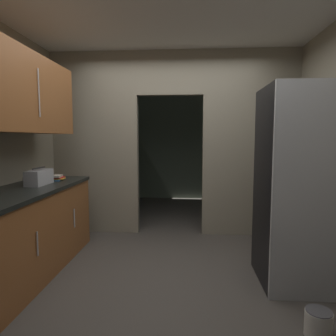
# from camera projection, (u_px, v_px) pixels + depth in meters

# --- Properties ---
(ground) EXTENTS (20.00, 20.00, 0.00)m
(ground) POSITION_uv_depth(u_px,v_px,m) (164.00, 278.00, 3.00)
(ground) COLOR #47423D
(kitchen_overhead_slab) EXTENTS (3.92, 6.94, 0.06)m
(kitchen_overhead_slab) POSITION_uv_depth(u_px,v_px,m) (167.00, 19.00, 3.17)
(kitchen_overhead_slab) COLOR silver
(kitchen_partition) EXTENTS (3.52, 0.12, 2.63)m
(kitchen_partition) POSITION_uv_depth(u_px,v_px,m) (173.00, 139.00, 4.32)
(kitchen_partition) COLOR gray
(kitchen_partition) RESTS_ON ground
(adjoining_room_shell) EXTENTS (3.52, 2.66, 2.63)m
(adjoining_room_shell) POSITION_uv_depth(u_px,v_px,m) (177.00, 142.00, 6.15)
(adjoining_room_shell) COLOR slate
(adjoining_room_shell) RESTS_ON ground
(refrigerator) EXTENTS (0.81, 0.76, 1.88)m
(refrigerator) POSITION_uv_depth(u_px,v_px,m) (305.00, 187.00, 2.84)
(refrigerator) COLOR black
(refrigerator) RESTS_ON ground
(lower_cabinet_run) EXTENTS (0.67, 1.95, 0.89)m
(lower_cabinet_run) POSITION_uv_depth(u_px,v_px,m) (28.00, 231.00, 3.09)
(lower_cabinet_run) COLOR brown
(lower_cabinet_run) RESTS_ON ground
(upper_cabinet_counterside) EXTENTS (0.36, 1.75, 0.79)m
(upper_cabinet_counterside) POSITION_uv_depth(u_px,v_px,m) (21.00, 93.00, 2.95)
(upper_cabinet_counterside) COLOR brown
(boombox) EXTENTS (0.17, 0.36, 0.19)m
(boombox) POSITION_uv_depth(u_px,v_px,m) (39.00, 177.00, 3.26)
(boombox) COLOR #B2B2B7
(boombox) RESTS_ON lower_cabinet_run
(book_stack) EXTENTS (0.14, 0.18, 0.06)m
(book_stack) POSITION_uv_depth(u_px,v_px,m) (58.00, 178.00, 3.61)
(book_stack) COLOR #2D609E
(book_stack) RESTS_ON lower_cabinet_run
(paint_can) EXTENTS (0.19, 0.19, 0.19)m
(paint_can) POSITION_uv_depth(u_px,v_px,m) (318.00, 324.00, 2.11)
(paint_can) COLOR silver
(paint_can) RESTS_ON ground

